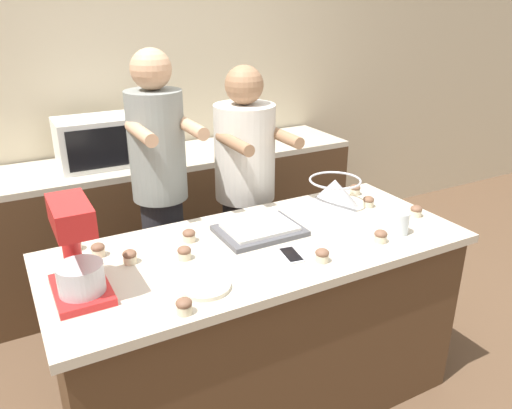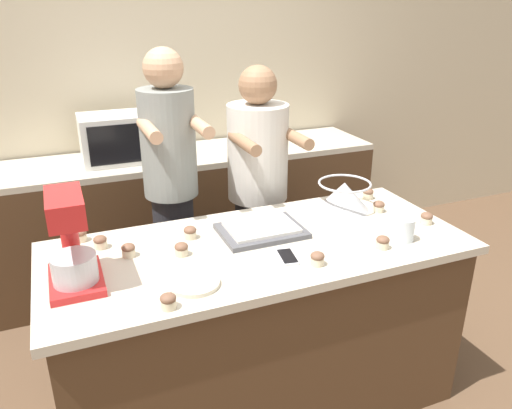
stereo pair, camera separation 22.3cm
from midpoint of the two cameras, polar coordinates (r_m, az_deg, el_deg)
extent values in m
plane|color=brown|center=(2.80, 2.79, -21.27)|extent=(16.00, 16.00, 0.00)
cube|color=beige|center=(3.76, -8.65, 13.26)|extent=(10.00, 0.06, 2.70)
cube|color=#4C331E|center=(2.52, 2.98, -14.18)|extent=(1.84, 0.77, 0.86)
cube|color=beige|center=(2.28, 3.20, -5.07)|extent=(1.92, 0.82, 0.04)
cube|color=#4C331E|center=(3.69, -6.51, -1.52)|extent=(2.80, 0.60, 0.89)
cube|color=beige|center=(3.53, -6.83, 5.42)|extent=(2.80, 0.60, 0.04)
cylinder|color=#232328|center=(2.96, -6.90, -7.33)|extent=(0.23, 0.23, 0.94)
cylinder|color=gray|center=(2.67, -7.64, 6.90)|extent=(0.29, 0.29, 0.57)
sphere|color=tan|center=(2.60, -8.09, 15.20)|extent=(0.21, 0.21, 0.21)
cylinder|color=tan|center=(2.45, -9.56, 8.38)|extent=(0.06, 0.34, 0.06)
cylinder|color=tan|center=(2.52, -4.00, 8.99)|extent=(0.06, 0.34, 0.06)
cylinder|color=#232328|center=(3.14, 2.23, -6.37)|extent=(0.27, 0.27, 0.84)
cylinder|color=silver|center=(2.87, 2.43, 5.94)|extent=(0.35, 0.35, 0.55)
sphere|color=#936B4C|center=(2.78, 2.56, 13.49)|extent=(0.21, 0.21, 0.21)
cylinder|color=#936B4C|center=(2.63, 1.07, 7.05)|extent=(0.06, 0.34, 0.06)
cylinder|color=#936B4C|center=(2.75, 6.79, 7.62)|extent=(0.06, 0.34, 0.06)
cube|color=red|center=(2.06, -16.94, -8.30)|extent=(0.20, 0.30, 0.03)
cylinder|color=red|center=(2.09, -17.72, -3.49)|extent=(0.07, 0.07, 0.25)
cube|color=red|center=(1.91, -17.93, -0.37)|extent=(0.13, 0.26, 0.10)
cylinder|color=#BCBCC1|center=(1.99, -17.04, -7.08)|extent=(0.17, 0.17, 0.11)
cone|color=#BCBCC1|center=(2.67, 12.38, 0.91)|extent=(0.27, 0.27, 0.15)
torus|color=#BCBCC1|center=(2.65, 12.50, 2.33)|extent=(0.28, 0.28, 0.01)
cube|color=#4C4C51|center=(2.37, 3.32, -3.09)|extent=(0.39, 0.29, 0.02)
cube|color=white|center=(2.36, 3.33, -2.66)|extent=(0.32, 0.23, 0.02)
cube|color=silver|center=(3.40, -13.24, 7.44)|extent=(0.53, 0.33, 0.31)
cube|color=black|center=(3.24, -13.56, 6.66)|extent=(0.36, 0.01, 0.25)
cube|color=#2D2D2D|center=(3.28, -9.44, 7.18)|extent=(0.11, 0.01, 0.25)
cube|color=silver|center=(2.16, 6.57, -6.05)|extent=(0.09, 0.15, 0.01)
cube|color=black|center=(2.16, 6.58, -5.92)|extent=(0.08, 0.14, 0.00)
cylinder|color=silver|center=(2.42, 19.28, -2.81)|extent=(0.08, 0.08, 0.11)
cylinder|color=beige|center=(1.96, -3.80, -9.05)|extent=(0.20, 0.20, 0.02)
cylinder|color=beige|center=(2.32, -4.81, -3.55)|extent=(0.06, 0.06, 0.03)
ellipsoid|color=brown|center=(2.31, -4.83, -2.98)|extent=(0.06, 0.06, 0.04)
cylinder|color=beige|center=(2.20, -11.57, -5.50)|extent=(0.06, 0.06, 0.03)
ellipsoid|color=brown|center=(2.19, -11.62, -4.91)|extent=(0.06, 0.06, 0.04)
cylinder|color=beige|center=(2.18, -5.61, -5.48)|extent=(0.06, 0.06, 0.03)
ellipsoid|color=brown|center=(2.17, -5.64, -4.88)|extent=(0.06, 0.06, 0.04)
cylinder|color=beige|center=(2.30, -14.73, -4.52)|extent=(0.06, 0.06, 0.03)
ellipsoid|color=brown|center=(2.29, -14.79, -3.95)|extent=(0.06, 0.06, 0.04)
cylinder|color=beige|center=(1.83, -6.50, -11.37)|extent=(0.06, 0.06, 0.03)
ellipsoid|color=brown|center=(1.82, -6.54, -10.70)|extent=(0.06, 0.06, 0.04)
cylinder|color=beige|center=(2.87, 14.85, 0.92)|extent=(0.06, 0.06, 0.03)
ellipsoid|color=brown|center=(2.86, 14.90, 1.40)|extent=(0.06, 0.06, 0.04)
cylinder|color=beige|center=(2.39, -16.94, -3.71)|extent=(0.06, 0.06, 0.03)
ellipsoid|color=brown|center=(2.38, -17.01, -3.16)|extent=(0.06, 0.06, 0.04)
cylinder|color=beige|center=(2.33, 16.95, -4.50)|extent=(0.06, 0.06, 0.03)
ellipsoid|color=brown|center=(2.32, 17.02, -3.94)|extent=(0.06, 0.06, 0.04)
cylinder|color=beige|center=(2.12, 10.03, -6.50)|extent=(0.06, 0.06, 0.03)
ellipsoid|color=brown|center=(2.11, 10.08, -5.89)|extent=(0.06, 0.06, 0.04)
cylinder|color=beige|center=(2.64, 21.20, -1.78)|extent=(0.06, 0.06, 0.03)
ellipsoid|color=brown|center=(2.63, 21.28, -1.27)|extent=(0.06, 0.06, 0.04)
cylinder|color=beige|center=(2.71, 16.14, -0.52)|extent=(0.06, 0.06, 0.03)
ellipsoid|color=brown|center=(2.70, 16.20, -0.02)|extent=(0.06, 0.06, 0.04)
camera|label=1|loc=(0.11, -87.14, 1.18)|focal=35.00mm
camera|label=2|loc=(0.11, 92.86, -1.18)|focal=35.00mm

